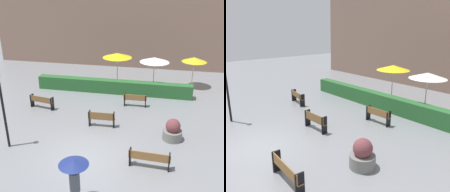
# 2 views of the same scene
# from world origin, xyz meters

# --- Properties ---
(ground_plane) EXTENTS (60.00, 60.00, 0.00)m
(ground_plane) POSITION_xyz_m (0.00, 0.00, 0.00)
(ground_plane) COLOR gray
(bench_back_row) EXTENTS (1.54, 0.42, 0.86)m
(bench_back_row) POSITION_xyz_m (1.58, 6.30, 0.51)
(bench_back_row) COLOR olive
(bench_back_row) RESTS_ON ground
(bench_near_right) EXTENTS (1.87, 0.39, 0.84)m
(bench_near_right) POSITION_xyz_m (3.06, -0.17, 0.50)
(bench_near_right) COLOR olive
(bench_near_right) RESTS_ON ground
(bench_far_left) EXTENTS (1.71, 0.60, 0.86)m
(bench_far_left) POSITION_xyz_m (-4.39, 4.72, 0.52)
(bench_far_left) COLOR brown
(bench_far_left) RESTS_ON ground
(bench_mid_center) EXTENTS (1.55, 0.39, 0.91)m
(bench_mid_center) POSITION_xyz_m (0.07, 3.11, 0.54)
(bench_mid_center) COLOR brown
(bench_mid_center) RESTS_ON ground
(planter_pot) EXTENTS (1.02, 1.02, 1.18)m
(planter_pot) POSITION_xyz_m (4.06, 2.51, 0.50)
(planter_pot) COLOR slate
(planter_pot) RESTS_ON ground
(lamp_post) EXTENTS (0.28, 0.28, 3.89)m
(lamp_post) POSITION_xyz_m (-4.02, 0.11, 2.38)
(lamp_post) COLOR black
(lamp_post) RESTS_ON ground
(patio_umbrella_yellow) EXTENTS (2.29, 2.29, 2.66)m
(patio_umbrella_yellow) POSITION_xyz_m (-0.37, 10.08, 2.48)
(patio_umbrella_yellow) COLOR silver
(patio_umbrella_yellow) RESTS_ON ground
(patio_umbrella_white) EXTENTS (2.20, 2.20, 2.62)m
(patio_umbrella_white) POSITION_xyz_m (2.56, 9.52, 2.44)
(patio_umbrella_white) COLOR silver
(patio_umbrella_white) RESTS_ON ground
(hedge_strip) EXTENTS (11.64, 0.70, 1.00)m
(hedge_strip) POSITION_xyz_m (-0.39, 8.40, 0.50)
(hedge_strip) COLOR #28602D
(hedge_strip) RESTS_ON ground
(building_facade) EXTENTS (28.00, 1.20, 9.07)m
(building_facade) POSITION_xyz_m (0.00, 16.00, 4.54)
(building_facade) COLOR #846656
(building_facade) RESTS_ON ground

